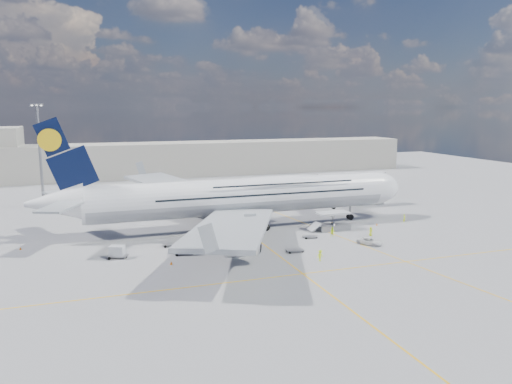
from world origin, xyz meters
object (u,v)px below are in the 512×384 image
object	(u,v)px
jet_bridge	(346,181)
light_mast	(40,155)
dolly_back	(184,248)
dolly_nose_far	(310,237)
crew_van	(371,231)
crew_loader	(333,232)
cone_wing_left_outer	(174,206)
cone_wing_right_inner	(210,240)
crew_tug	(320,256)
dolly_row_c	(226,246)
cone_wing_left_inner	(226,217)
cone_wing_right_outer	(171,263)
cone_nose	(377,224)
catering_truck_inner	(209,203)
catering_truck_outer	(157,200)
airliner	(244,195)
service_van	(369,241)
crew_wing	(198,247)
dolly_row_a	(117,251)
cone_tail	(20,248)
crew_nose	(404,218)
dolly_nose_near	(295,250)
dolly_row_b	(172,244)
cargo_loader	(332,224)
baggage_tug	(230,243)

from	to	relation	value
jet_bridge	light_mast	size ratio (longest dim) A/B	0.74
dolly_back	dolly_nose_far	bearing A→B (deg)	16.44
jet_bridge	crew_van	distance (m)	26.79
crew_loader	cone_wing_left_outer	bearing A→B (deg)	147.29
cone_wing_left_outer	dolly_nose_far	bearing A→B (deg)	-63.46
crew_van	cone_wing_right_inner	size ratio (longest dim) A/B	2.93
crew_tug	cone_wing_right_inner	bearing A→B (deg)	112.06
dolly_row_c	crew_van	distance (m)	28.75
crew_loader	cone_wing_left_inner	world-z (taller)	crew_loader
cone_wing_left_inner	cone_wing_right_outer	distance (m)	34.59
cone_wing_left_inner	cone_wing_right_inner	world-z (taller)	cone_wing_right_inner
cone_nose	crew_loader	bearing A→B (deg)	-157.91
crew_loader	catering_truck_inner	bearing A→B (deg)	143.77
jet_bridge	catering_truck_outer	world-z (taller)	jet_bridge
dolly_nose_far	cone_nose	world-z (taller)	cone_nose
crew_loader	cone_wing_left_outer	xyz separation A→B (m)	(-23.69, 39.02, -0.74)
airliner	cone_nose	world-z (taller)	airliner
jet_bridge	service_van	world-z (taller)	jet_bridge
crew_wing	dolly_row_a	bearing A→B (deg)	90.70
crew_tug	cone_tail	distance (m)	51.98
cone_wing_right_inner	cone_wing_right_outer	xyz separation A→B (m)	(-9.22, -11.46, -0.01)
dolly_nose_far	cone_wing_left_inner	distance (m)	24.63
light_mast	cone_tail	world-z (taller)	light_mast
crew_nose	dolly_nose_near	bearing A→B (deg)	173.22
airliner	cone_wing_left_inner	xyz separation A→B (m)	(-0.79, 10.78, -6.60)
cone_wing_left_inner	cone_wing_right_inner	size ratio (longest dim) A/B	0.93
dolly_row_c	cone_wing_right_inner	distance (m)	5.28
dolly_row_c	cone_wing_right_outer	xyz separation A→B (m)	(-10.80, -6.42, -0.03)
cone_wing_left_outer	cone_nose	bearing A→B (deg)	-42.32
dolly_row_c	crew_loader	bearing A→B (deg)	7.97
cone_tail	dolly_back	bearing A→B (deg)	-24.52
dolly_row_b	crew_nose	world-z (taller)	crew_nose
crew_nose	cone_nose	distance (m)	7.10
crew_loader	cone_wing_left_inner	xyz separation A→B (m)	(-14.85, 22.92, -0.71)
dolly_row_a	dolly_back	world-z (taller)	dolly_back
crew_wing	cargo_loader	bearing A→B (deg)	-72.53
dolly_row_b	dolly_back	distance (m)	5.79
dolly_nose_far	service_van	bearing A→B (deg)	-29.20
catering_truck_inner	catering_truck_outer	world-z (taller)	catering_truck_outer
airliner	crew_wing	xyz separation A→B (m)	(-12.58, -13.70, -5.92)
dolly_row_b	cone_wing_right_inner	world-z (taller)	cone_wing_right_inner
cargo_loader	cone_wing_right_inner	xyz separation A→B (m)	(-25.47, -0.59, -0.96)
light_mast	cone_wing_left_inner	distance (m)	48.09
dolly_row_b	crew_tug	world-z (taller)	crew_tug
cargo_loader	cone_wing_left_outer	distance (m)	42.92
baggage_tug	catering_truck_inner	size ratio (longest dim) A/B	0.45
dolly_row_a	dolly_row_b	size ratio (longest dim) A/B	1.02
jet_bridge	dolly_nose_far	world-z (taller)	jet_bridge
dolly_back	crew_tug	distance (m)	22.91
dolly_back	cone_wing_right_inner	xyz separation A→B (m)	(6.29, 6.64, -0.83)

